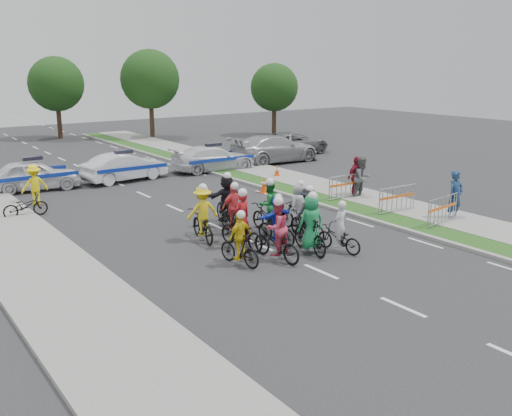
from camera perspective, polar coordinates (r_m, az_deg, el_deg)
ground at (r=16.50m, az=6.51°, el=-6.35°), size 90.00×90.00×0.00m
curb_right at (r=23.29m, az=7.70°, el=-0.06°), size 0.20×60.00×0.12m
grass_strip at (r=23.77m, az=8.93°, el=0.17°), size 1.20×60.00×0.11m
sidewalk_right at (r=25.02m, az=11.90°, el=0.78°), size 2.40×60.00×0.13m
sidewalk_left at (r=17.83m, az=-20.92°, el=-5.42°), size 3.00×60.00×0.13m
rider_0 at (r=18.09m, az=8.31°, el=-2.66°), size 0.86×1.72×1.68m
rider_1 at (r=17.79m, az=5.45°, el=-2.15°), size 0.92×1.96×2.00m
rider_2 at (r=17.12m, az=2.06°, el=-2.88°), size 0.89×2.01×1.99m
rider_3 at (r=16.70m, az=-1.64°, el=-3.61°), size 0.90×1.66×1.69m
rider_4 at (r=19.26m, az=5.17°, el=-1.01°), size 1.05×1.84×1.86m
rider_5 at (r=18.62m, az=2.10°, el=-1.48°), size 1.42×1.69×1.72m
rider_6 at (r=18.24m, az=-1.48°, el=-2.06°), size 0.95×2.02×1.99m
rider_7 at (r=20.12m, az=4.28°, el=-0.33°), size 0.86×1.83×1.85m
rider_8 at (r=19.87m, az=1.26°, el=-0.46°), size 0.84×1.95×1.97m
rider_9 at (r=19.74m, az=-2.25°, el=-0.60°), size 0.96×1.80×1.86m
rider_10 at (r=19.08m, az=-5.38°, el=-1.05°), size 1.19×2.02×1.96m
rider_11 at (r=20.79m, az=-2.96°, el=0.49°), size 1.65×1.96×1.99m
police_car_0 at (r=28.54m, az=-21.35°, el=3.09°), size 4.40×2.35×1.42m
police_car_1 at (r=29.47m, az=-13.01°, el=4.01°), size 4.40×2.03×1.40m
police_car_2 at (r=31.53m, az=-4.26°, el=4.97°), size 4.91×2.44×1.37m
civilian_sedan at (r=34.16m, az=1.89°, el=5.95°), size 5.69×2.44×1.64m
civilian_suv at (r=37.36m, az=3.68°, el=6.51°), size 5.37×2.77×1.45m
spectator_0 at (r=22.66m, az=19.30°, el=1.17°), size 0.72×0.49×1.91m
spectator_1 at (r=25.15m, az=10.59°, el=2.93°), size 0.96×0.77×1.86m
spectator_2 at (r=25.54m, az=9.95°, el=3.09°), size 1.12×0.60×1.82m
marshal_hiviz at (r=25.54m, az=-21.28°, el=2.17°), size 1.14×0.71×1.69m
barrier_0 at (r=21.74m, az=18.14°, el=-0.34°), size 2.05×0.75×1.12m
barrier_1 at (r=23.02m, az=13.92°, el=0.75°), size 2.02×0.59×1.12m
barrier_2 at (r=24.91m, az=8.98°, el=2.02°), size 2.01×0.53×1.12m
cone_0 at (r=26.13m, az=0.81°, el=2.28°), size 0.40×0.40×0.70m
cone_1 at (r=29.47m, az=2.12°, el=3.66°), size 0.40×0.40×0.70m
parked_bike at (r=23.69m, az=-22.07°, el=0.19°), size 1.67×0.59×0.88m
tree_1 at (r=45.75m, az=-10.55°, el=12.53°), size 4.55×4.55×6.82m
tree_2 at (r=47.01m, az=1.84°, el=11.95°), size 3.85×3.85×5.77m
tree_4 at (r=47.38m, az=-19.36°, el=11.61°), size 4.20×4.20×6.30m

